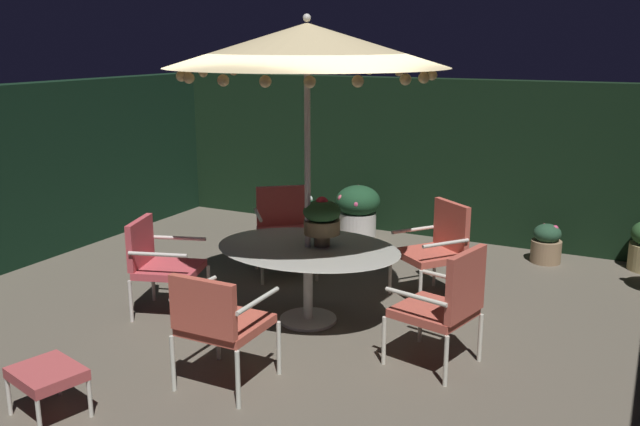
# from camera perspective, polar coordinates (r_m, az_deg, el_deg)

# --- Properties ---
(ground_plane) EXTENTS (7.91, 6.96, 0.02)m
(ground_plane) POSITION_cam_1_polar(r_m,az_deg,el_deg) (6.83, -1.07, -8.40)
(ground_plane) COLOR #60584B
(hedge_backdrop_rear) EXTENTS (7.91, 0.30, 2.12)m
(hedge_backdrop_rear) POSITION_cam_1_polar(r_m,az_deg,el_deg) (9.51, 8.33, 4.62)
(hedge_backdrop_rear) COLOR black
(hedge_backdrop_rear) RESTS_ON ground_plane
(hedge_backdrop_left) EXTENTS (0.30, 6.96, 2.12)m
(hedge_backdrop_left) POSITION_cam_1_polar(r_m,az_deg,el_deg) (8.90, -23.37, 2.96)
(hedge_backdrop_left) COLOR black
(hedge_backdrop_left) RESTS_ON ground_plane
(patio_dining_table) EXTENTS (1.78, 1.37, 0.74)m
(patio_dining_table) POSITION_cam_1_polar(r_m,az_deg,el_deg) (6.44, -1.01, -3.75)
(patio_dining_table) COLOR silver
(patio_dining_table) RESTS_ON ground_plane
(patio_umbrella) EXTENTS (2.51, 2.51, 2.83)m
(patio_umbrella) POSITION_cam_1_polar(r_m,az_deg,el_deg) (6.13, -1.09, 13.69)
(patio_umbrella) COLOR silver
(patio_umbrella) RESTS_ON ground_plane
(centerpiece_planter) EXTENTS (0.35, 0.35, 0.47)m
(centerpiece_planter) POSITION_cam_1_polar(r_m,az_deg,el_deg) (6.36, 0.16, -0.41)
(centerpiece_planter) COLOR #7E6F4E
(centerpiece_planter) RESTS_ON patio_dining_table
(patio_chair_north) EXTENTS (0.83, 0.83, 1.00)m
(patio_chair_north) POSITION_cam_1_polar(r_m,az_deg,el_deg) (7.17, 9.72, -2.57)
(patio_chair_north) COLOR beige
(patio_chair_north) RESTS_ON ground_plane
(patio_chair_northeast) EXTENTS (0.86, 0.85, 0.98)m
(patio_chair_northeast) POSITION_cam_1_polar(r_m,az_deg,el_deg) (7.84, -3.00, -0.87)
(patio_chair_northeast) COLOR beige
(patio_chair_northeast) RESTS_ON ground_plane
(patio_chair_east) EXTENTS (0.77, 0.74, 0.94)m
(patio_chair_east) POSITION_cam_1_polar(r_m,az_deg,el_deg) (6.86, -13.20, -3.82)
(patio_chair_east) COLOR beige
(patio_chair_east) RESTS_ON ground_plane
(patio_chair_southeast) EXTENTS (0.62, 0.63, 0.94)m
(patio_chair_southeast) POSITION_cam_1_polar(r_m,az_deg,el_deg) (5.29, -8.42, -8.73)
(patio_chair_southeast) COLOR silver
(patio_chair_southeast) RESTS_ON ground_plane
(patio_chair_south) EXTENTS (0.73, 0.72, 1.02)m
(patio_chair_south) POSITION_cam_1_polar(r_m,az_deg,el_deg) (5.66, 10.42, -7.23)
(patio_chair_south) COLOR beige
(patio_chair_south) RESTS_ON ground_plane
(ottoman_footrest) EXTENTS (0.58, 0.52, 0.37)m
(ottoman_footrest) POSITION_cam_1_polar(r_m,az_deg,el_deg) (5.33, -21.71, -12.41)
(ottoman_footrest) COLOR beige
(ottoman_footrest) RESTS_ON ground_plane
(potted_plant_back_center) EXTENTS (0.38, 0.38, 0.51)m
(potted_plant_back_center) POSITION_cam_1_polar(r_m,az_deg,el_deg) (9.80, -1.63, 0.36)
(potted_plant_back_center) COLOR tan
(potted_plant_back_center) RESTS_ON ground_plane
(potted_plant_right_near) EXTENTS (0.60, 0.60, 0.71)m
(potted_plant_right_near) POSITION_cam_1_polar(r_m,az_deg,el_deg) (9.33, 3.16, 0.32)
(potted_plant_right_near) COLOR beige
(potted_plant_right_near) RESTS_ON ground_plane
(potted_plant_right_far) EXTENTS (0.36, 0.36, 0.47)m
(potted_plant_right_far) POSITION_cam_1_polar(r_m,az_deg,el_deg) (8.72, 18.27, -2.43)
(potted_plant_right_far) COLOR #8E7052
(potted_plant_right_far) RESTS_ON ground_plane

